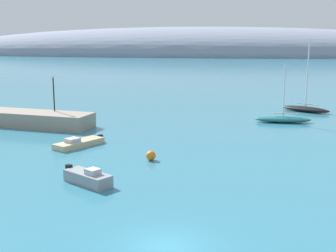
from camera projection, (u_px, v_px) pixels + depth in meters
water at (165, 246)px, 23.54m from camera, size 600.00×600.00×0.00m
breakwater_rocks at (22, 118)px, 55.49m from camera, size 18.51×7.09×1.73m
distant_ridge at (199, 55)px, 261.64m from camera, size 327.25×77.17×31.83m
sailboat_teal_outer_mooring at (283, 119)px, 57.31m from camera, size 7.00×2.09×7.21m
sailboat_black_end_of_line at (305, 108)px, 65.52m from camera, size 7.17×5.68×10.50m
motorboat_sand_foreground at (79, 143)px, 44.88m from camera, size 4.13×5.52×0.96m
motorboat_grey_outer at (88, 178)px, 33.41m from camera, size 4.23×3.36×1.27m
mooring_buoy_orange at (151, 156)px, 39.77m from camera, size 0.86×0.86×0.86m
harbor_lamp_post at (54, 89)px, 54.79m from camera, size 0.36×0.36×4.38m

